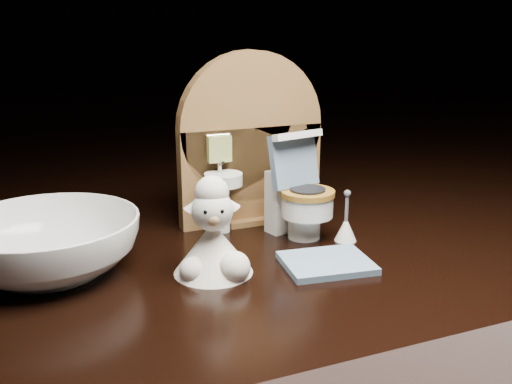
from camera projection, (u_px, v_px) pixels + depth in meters
backdrop_panel at (250, 149)px, 0.50m from camera, size 0.13×0.05×0.15m
toy_toilet at (298, 198)px, 0.47m from camera, size 0.05×0.06×0.09m
bath_mat at (327, 263)px, 0.42m from camera, size 0.07×0.06×0.00m
toilet_brush at (346, 227)px, 0.47m from camera, size 0.02×0.02×0.04m
plush_lamb at (213, 240)px, 0.40m from camera, size 0.06×0.06×0.07m
ceramic_bowl at (48, 245)px, 0.40m from camera, size 0.17×0.17×0.04m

